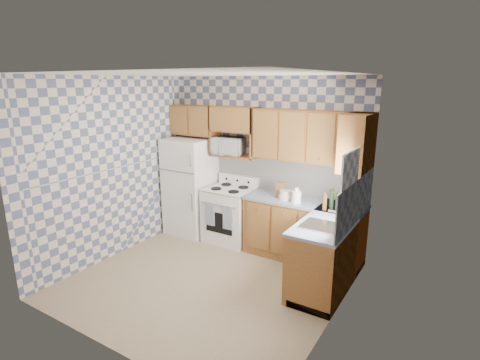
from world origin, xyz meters
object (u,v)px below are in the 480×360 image
Objects in this scene: electric_kettle at (296,197)px; refrigerator at (191,186)px; microwave at (229,146)px; stove_body at (230,215)px.

refrigerator is at bearing 176.98° from electric_kettle.
microwave reaches higher than electric_kettle.
refrigerator is 9.47× the size of electric_kettle.
electric_kettle is at bearing -23.70° from microwave.
electric_kettle is (1.34, -0.28, -0.58)m from microwave.
stove_body is at bearing 173.86° from electric_kettle.
refrigerator is 3.30× the size of microwave.
refrigerator is 1.87× the size of stove_body.
refrigerator is 2.04m from electric_kettle.
refrigerator reaches higher than stove_body.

